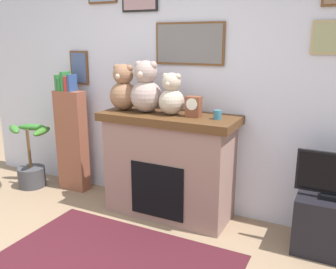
{
  "coord_description": "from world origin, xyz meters",
  "views": [
    {
      "loc": [
        1.73,
        -1.43,
        1.77
      ],
      "look_at": [
        0.17,
        1.68,
        0.85
      ],
      "focal_mm": 38.69,
      "sensor_mm": 36.0,
      "label": 1
    }
  ],
  "objects_px": {
    "teddy_bear_cream": "(124,89)",
    "mantel_clock": "(194,107)",
    "tv_stand": "(330,226)",
    "teddy_bear_brown": "(171,96)",
    "teddy_bear_tan": "(146,89)",
    "candle_jar": "(217,115)",
    "television": "(336,177)",
    "bookshelf": "(72,138)",
    "fireplace": "(169,165)",
    "potted_plant": "(31,165)"
  },
  "relations": [
    {
      "from": "teddy_bear_cream",
      "to": "mantel_clock",
      "type": "bearing_deg",
      "value": -0.06
    },
    {
      "from": "tv_stand",
      "to": "teddy_bear_brown",
      "type": "xyz_separation_m",
      "value": [
        -1.5,
        0.02,
        1.0
      ]
    },
    {
      "from": "teddy_bear_tan",
      "to": "teddy_bear_brown",
      "type": "bearing_deg",
      "value": 0.03
    },
    {
      "from": "candle_jar",
      "to": "teddy_bear_tan",
      "type": "bearing_deg",
      "value": -179.95
    },
    {
      "from": "television",
      "to": "candle_jar",
      "type": "xyz_separation_m",
      "value": [
        -1.03,
        0.02,
        0.42
      ]
    },
    {
      "from": "tv_stand",
      "to": "teddy_bear_cream",
      "type": "xyz_separation_m",
      "value": [
        -2.04,
        0.02,
        1.03
      ]
    },
    {
      "from": "bookshelf",
      "to": "teddy_bear_cream",
      "type": "height_order",
      "value": "teddy_bear_cream"
    },
    {
      "from": "fireplace",
      "to": "bookshelf",
      "type": "bearing_deg",
      "value": 177.18
    },
    {
      "from": "bookshelf",
      "to": "teddy_bear_cream",
      "type": "distance_m",
      "value": 1.03
    },
    {
      "from": "television",
      "to": "teddy_bear_brown",
      "type": "relative_size",
      "value": 1.54
    },
    {
      "from": "tv_stand",
      "to": "bookshelf",
      "type": "bearing_deg",
      "value": 177.99
    },
    {
      "from": "tv_stand",
      "to": "teddy_bear_tan",
      "type": "xyz_separation_m",
      "value": [
        -1.78,
        0.02,
        1.04
      ]
    },
    {
      "from": "fireplace",
      "to": "tv_stand",
      "type": "height_order",
      "value": "fireplace"
    },
    {
      "from": "tv_stand",
      "to": "mantel_clock",
      "type": "bearing_deg",
      "value": 179.29
    },
    {
      "from": "potted_plant",
      "to": "candle_jar",
      "type": "height_order",
      "value": "candle_jar"
    },
    {
      "from": "bookshelf",
      "to": "teddy_bear_tan",
      "type": "xyz_separation_m",
      "value": [
        1.08,
        -0.08,
        0.65
      ]
    },
    {
      "from": "tv_stand",
      "to": "candle_jar",
      "type": "relative_size",
      "value": 6.68
    },
    {
      "from": "potted_plant",
      "to": "television",
      "type": "distance_m",
      "value": 3.39
    },
    {
      "from": "television",
      "to": "teddy_bear_cream",
      "type": "relative_size",
      "value": 1.32
    },
    {
      "from": "bookshelf",
      "to": "teddy_bear_brown",
      "type": "relative_size",
      "value": 3.5
    },
    {
      "from": "potted_plant",
      "to": "bookshelf",
      "type": "bearing_deg",
      "value": 19.8
    },
    {
      "from": "bookshelf",
      "to": "mantel_clock",
      "type": "height_order",
      "value": "bookshelf"
    },
    {
      "from": "bookshelf",
      "to": "television",
      "type": "relative_size",
      "value": 2.28
    },
    {
      "from": "fireplace",
      "to": "teddy_bear_cream",
      "type": "bearing_deg",
      "value": -177.94
    },
    {
      "from": "candle_jar",
      "to": "fireplace",
      "type": "bearing_deg",
      "value": 177.98
    },
    {
      "from": "bookshelf",
      "to": "teddy_bear_tan",
      "type": "height_order",
      "value": "teddy_bear_tan"
    },
    {
      "from": "fireplace",
      "to": "teddy_bear_brown",
      "type": "distance_m",
      "value": 0.71
    },
    {
      "from": "teddy_bear_brown",
      "to": "tv_stand",
      "type": "bearing_deg",
      "value": -0.64
    },
    {
      "from": "potted_plant",
      "to": "tv_stand",
      "type": "height_order",
      "value": "potted_plant"
    },
    {
      "from": "fireplace",
      "to": "teddy_bear_cream",
      "type": "distance_m",
      "value": 0.9
    },
    {
      "from": "bookshelf",
      "to": "potted_plant",
      "type": "distance_m",
      "value": 0.65
    },
    {
      "from": "tv_stand",
      "to": "teddy_bear_tan",
      "type": "height_order",
      "value": "teddy_bear_tan"
    },
    {
      "from": "teddy_bear_brown",
      "to": "television",
      "type": "bearing_deg",
      "value": -0.69
    },
    {
      "from": "potted_plant",
      "to": "teddy_bear_tan",
      "type": "xyz_separation_m",
      "value": [
        1.59,
        0.1,
        1.01
      ]
    },
    {
      "from": "tv_stand",
      "to": "teddy_bear_cream",
      "type": "relative_size",
      "value": 1.2
    },
    {
      "from": "bookshelf",
      "to": "candle_jar",
      "type": "bearing_deg",
      "value": -2.6
    },
    {
      "from": "candle_jar",
      "to": "teddy_bear_brown",
      "type": "height_order",
      "value": "teddy_bear_brown"
    },
    {
      "from": "candle_jar",
      "to": "tv_stand",
      "type": "bearing_deg",
      "value": -0.95
    },
    {
      "from": "tv_stand",
      "to": "potted_plant",
      "type": "bearing_deg",
      "value": -178.57
    },
    {
      "from": "fireplace",
      "to": "potted_plant",
      "type": "height_order",
      "value": "fireplace"
    },
    {
      "from": "mantel_clock",
      "to": "bookshelf",
      "type": "bearing_deg",
      "value": 176.96
    },
    {
      "from": "potted_plant",
      "to": "teddy_bear_brown",
      "type": "height_order",
      "value": "teddy_bear_brown"
    },
    {
      "from": "television",
      "to": "mantel_clock",
      "type": "relative_size",
      "value": 3.21
    },
    {
      "from": "candle_jar",
      "to": "bookshelf",
      "type": "bearing_deg",
      "value": 177.4
    },
    {
      "from": "tv_stand",
      "to": "candle_jar",
      "type": "distance_m",
      "value": 1.34
    },
    {
      "from": "teddy_bear_cream",
      "to": "bookshelf",
      "type": "bearing_deg",
      "value": 174.13
    },
    {
      "from": "mantel_clock",
      "to": "candle_jar",
      "type": "bearing_deg",
      "value": 0.34
    },
    {
      "from": "mantel_clock",
      "to": "teddy_bear_cream",
      "type": "xyz_separation_m",
      "value": [
        -0.78,
        0.0,
        0.11
      ]
    },
    {
      "from": "mantel_clock",
      "to": "teddy_bear_cream",
      "type": "distance_m",
      "value": 0.78
    },
    {
      "from": "potted_plant",
      "to": "candle_jar",
      "type": "relative_size",
      "value": 9.37
    }
  ]
}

